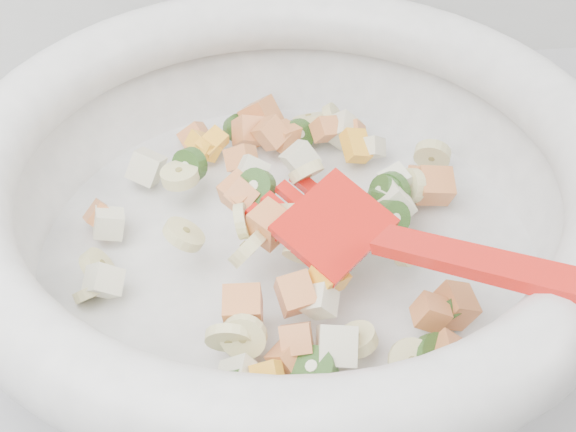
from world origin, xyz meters
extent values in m
cylinder|color=silver|center=(-0.03, 1.45, 0.91)|extent=(0.36, 0.36, 0.02)
torus|color=silver|center=(-0.03, 1.45, 0.99)|extent=(0.44, 0.44, 0.05)
cylinder|color=beige|center=(-0.08, 1.33, 0.93)|extent=(0.03, 0.03, 0.03)
cylinder|color=beige|center=(-0.07, 1.35, 0.95)|extent=(0.04, 0.02, 0.04)
cylinder|color=beige|center=(0.06, 1.48, 0.94)|extent=(0.02, 0.03, 0.03)
cylinder|color=beige|center=(-0.02, 1.46, 0.98)|extent=(0.03, 0.03, 0.03)
cylinder|color=beige|center=(0.09, 1.53, 0.94)|extent=(0.04, 0.02, 0.04)
cylinder|color=beige|center=(-0.16, 1.43, 0.93)|extent=(0.02, 0.03, 0.03)
cylinder|color=beige|center=(-0.08, 1.36, 0.94)|extent=(0.04, 0.02, 0.04)
cylinder|color=beige|center=(-0.16, 1.42, 0.93)|extent=(0.03, 0.03, 0.03)
cylinder|color=beige|center=(-0.06, 1.41, 0.96)|extent=(0.03, 0.04, 0.03)
cylinder|color=beige|center=(-0.10, 1.50, 0.95)|extent=(0.04, 0.04, 0.01)
cylinder|color=beige|center=(0.04, 1.41, 0.95)|extent=(0.02, 0.03, 0.03)
cylinder|color=beige|center=(0.00, 1.58, 0.94)|extent=(0.04, 0.04, 0.02)
cylinder|color=beige|center=(0.02, 1.58, 0.94)|extent=(0.03, 0.04, 0.03)
cylinder|color=beige|center=(0.00, 1.43, 0.96)|extent=(0.03, 0.03, 0.03)
cylinder|color=beige|center=(0.03, 1.34, 0.93)|extent=(0.03, 0.03, 0.02)
cylinder|color=beige|center=(-0.03, 1.44, 0.97)|extent=(0.04, 0.03, 0.03)
cylinder|color=beige|center=(-0.03, 1.40, 0.96)|extent=(0.03, 0.03, 0.03)
cylinder|color=beige|center=(-0.06, 1.43, 0.97)|extent=(0.01, 0.03, 0.03)
cylinder|color=beige|center=(-0.10, 1.44, 0.95)|extent=(0.04, 0.04, 0.03)
cylinder|color=beige|center=(0.00, 1.35, 0.94)|extent=(0.03, 0.03, 0.02)
cube|color=#E48048|center=(-0.07, 1.38, 0.95)|extent=(0.03, 0.03, 0.03)
cube|color=#E48048|center=(-0.04, 1.59, 0.94)|extent=(0.04, 0.04, 0.04)
cube|color=#E48048|center=(0.06, 1.37, 0.94)|extent=(0.03, 0.03, 0.03)
cube|color=#E48048|center=(-0.06, 1.46, 0.96)|extent=(0.03, 0.03, 0.03)
cube|color=#E48048|center=(0.04, 1.37, 0.94)|extent=(0.02, 0.02, 0.02)
cube|color=#E48048|center=(-0.05, 1.57, 0.94)|extent=(0.03, 0.03, 0.03)
cube|color=#E48048|center=(0.01, 1.43, 0.96)|extent=(0.02, 0.03, 0.03)
cube|color=#E48048|center=(-0.04, 1.55, 0.95)|extent=(0.03, 0.03, 0.03)
cube|color=#E48048|center=(0.07, 1.50, 0.94)|extent=(0.03, 0.03, 0.02)
cube|color=#E48048|center=(0.03, 1.56, 0.93)|extent=(0.02, 0.02, 0.03)
cube|color=#E48048|center=(0.05, 1.34, 0.93)|extent=(0.03, 0.02, 0.03)
cube|color=#E48048|center=(-0.02, 1.56, 0.94)|extent=(0.03, 0.03, 0.02)
cube|color=#E48048|center=(-0.05, 1.42, 0.97)|extent=(0.03, 0.03, 0.03)
cube|color=#E48048|center=(-0.04, 1.35, 0.94)|extent=(0.02, 0.03, 0.03)
cube|color=#E48048|center=(0.01, 1.56, 0.94)|extent=(0.03, 0.03, 0.03)
cube|color=#E48048|center=(-0.04, 1.38, 0.95)|extent=(0.02, 0.03, 0.03)
cube|color=#E48048|center=(-0.16, 1.48, 0.93)|extent=(0.03, 0.03, 0.03)
cube|color=#E48048|center=(0.08, 1.48, 0.94)|extent=(0.03, 0.03, 0.03)
cube|color=#E48048|center=(-0.06, 1.50, 0.96)|extent=(0.03, 0.03, 0.03)
cube|color=#E48048|center=(-0.06, 1.46, 0.97)|extent=(0.03, 0.03, 0.03)
cube|color=#E48048|center=(-0.04, 1.35, 0.94)|extent=(0.03, 0.03, 0.02)
cube|color=#E48048|center=(-0.09, 1.58, 0.93)|extent=(0.03, 0.03, 0.03)
cylinder|color=#478F2F|center=(0.03, 1.44, 0.96)|extent=(0.03, 0.03, 0.03)
cylinder|color=#478F2F|center=(0.04, 1.46, 0.95)|extent=(0.03, 0.03, 0.02)
cylinder|color=#478F2F|center=(-0.10, 1.52, 0.94)|extent=(0.03, 0.03, 0.03)
cylinder|color=#478F2F|center=(-0.06, 1.59, 0.93)|extent=(0.03, 0.03, 0.02)
cylinder|color=#478F2F|center=(0.04, 1.34, 0.93)|extent=(0.04, 0.04, 0.02)
cylinder|color=#478F2F|center=(-0.10, 1.51, 0.95)|extent=(0.03, 0.03, 0.03)
cylinder|color=#478F2F|center=(-0.05, 1.46, 0.97)|extent=(0.03, 0.03, 0.03)
cylinder|color=#478F2F|center=(0.03, 1.47, 0.95)|extent=(0.03, 0.04, 0.04)
cylinder|color=#478F2F|center=(-0.03, 1.33, 0.94)|extent=(0.04, 0.04, 0.02)
cylinder|color=#478F2F|center=(0.01, 1.43, 0.96)|extent=(0.04, 0.02, 0.04)
cylinder|color=#478F2F|center=(0.04, 1.47, 0.95)|extent=(0.04, 0.03, 0.04)
cylinder|color=#478F2F|center=(-0.01, 1.56, 0.94)|extent=(0.03, 0.02, 0.03)
cylinder|color=#478F2F|center=(-0.08, 1.34, 0.93)|extent=(0.03, 0.03, 0.03)
cylinder|color=#478F2F|center=(0.06, 1.37, 0.93)|extent=(0.03, 0.03, 0.03)
cube|color=beige|center=(-0.15, 1.42, 0.94)|extent=(0.03, 0.03, 0.03)
cube|color=beige|center=(-0.02, 1.51, 0.95)|extent=(0.03, 0.03, 0.03)
cube|color=beige|center=(0.04, 1.46, 0.95)|extent=(0.03, 0.03, 0.03)
cube|color=beige|center=(0.04, 1.54, 0.94)|extent=(0.02, 0.03, 0.03)
cube|color=beige|center=(0.05, 1.48, 0.95)|extent=(0.03, 0.02, 0.02)
cube|color=beige|center=(-0.05, 1.48, 0.96)|extent=(0.03, 0.03, 0.03)
cube|color=beige|center=(-0.13, 1.53, 0.94)|extent=(0.03, 0.03, 0.03)
cube|color=beige|center=(-0.02, 1.35, 0.94)|extent=(0.03, 0.03, 0.03)
cube|color=beige|center=(0.02, 1.56, 0.94)|extent=(0.03, 0.03, 0.03)
cube|color=beige|center=(-0.07, 1.34, 0.93)|extent=(0.03, 0.02, 0.03)
cube|color=beige|center=(-0.15, 1.47, 0.94)|extent=(0.03, 0.02, 0.03)
cube|color=beige|center=(-0.02, 1.37, 0.95)|extent=(0.03, 0.02, 0.03)
cube|color=#FFA62E|center=(-0.06, 1.33, 0.94)|extent=(0.02, 0.03, 0.03)
cube|color=#FFA62E|center=(-0.08, 1.56, 0.94)|extent=(0.03, 0.03, 0.02)
cube|color=#FFA62E|center=(0.03, 1.54, 0.94)|extent=(0.02, 0.03, 0.03)
cube|color=#FFA62E|center=(-0.02, 1.39, 0.96)|extent=(0.03, 0.03, 0.02)
cube|color=#FFA62E|center=(-0.09, 1.56, 0.93)|extent=(0.03, 0.03, 0.02)
cube|color=red|center=(-0.01, 1.41, 0.97)|extent=(0.08, 0.08, 0.03)
cube|color=red|center=(-0.02, 1.46, 0.97)|extent=(0.03, 0.03, 0.01)
cube|color=red|center=(-0.03, 1.45, 0.97)|extent=(0.03, 0.03, 0.01)
cube|color=red|center=(-0.04, 1.44, 0.97)|extent=(0.03, 0.03, 0.01)
cube|color=red|center=(-0.05, 1.42, 0.97)|extent=(0.03, 0.03, 0.01)
cube|color=red|center=(0.08, 1.32, 1.01)|extent=(0.15, 0.15, 0.07)
camera|label=1|loc=(-0.07, 1.05, 1.30)|focal=50.00mm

